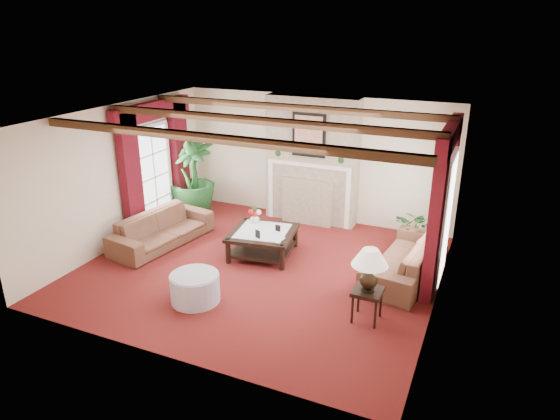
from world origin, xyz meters
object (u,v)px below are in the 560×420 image
at_px(coffee_table, 263,243).
at_px(ottoman, 195,288).
at_px(potted_palm, 193,193).
at_px(side_table, 367,305).
at_px(sofa_right, 406,252).
at_px(sofa_left, 161,224).

relative_size(coffee_table, ottoman, 1.50).
bearing_deg(potted_palm, coffee_table, -28.54).
bearing_deg(potted_palm, ottoman, -56.87).
xyz_separation_m(potted_palm, side_table, (4.68, -2.65, -0.24)).
distance_m(sofa_right, potted_palm, 5.04).
bearing_deg(sofa_right, coffee_table, -77.88).
bearing_deg(coffee_table, ottoman, -106.05).
bearing_deg(potted_palm, side_table, -29.46).
distance_m(potted_palm, coffee_table, 2.68).
distance_m(coffee_table, ottoman, 1.95).
bearing_deg(side_table, sofa_right, 81.11).
distance_m(coffee_table, side_table, 2.71).
relative_size(sofa_left, ottoman, 2.88).
xyz_separation_m(sofa_right, ottoman, (-2.85, -2.17, -0.22)).
relative_size(sofa_left, potted_palm, 1.26).
relative_size(sofa_right, potted_palm, 1.32).
bearing_deg(sofa_left, potted_palm, 20.25).
height_order(sofa_right, potted_palm, potted_palm).
bearing_deg(side_table, coffee_table, 149.64).
bearing_deg(coffee_table, sofa_left, -178.18).
xyz_separation_m(potted_palm, ottoman, (2.09, -3.20, -0.27)).
distance_m(sofa_left, sofa_right, 4.65).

